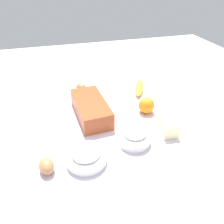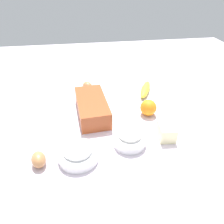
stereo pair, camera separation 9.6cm
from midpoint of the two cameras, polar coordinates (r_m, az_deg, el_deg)
name	(u,v)px [view 2 (the right image)]	position (r m, az deg, el deg)	size (l,w,h in m)	color
ground_plane	(112,121)	(0.99, 2.78, -2.49)	(2.40, 2.40, 0.02)	silver
loaf_pan	(92,107)	(0.99, -2.59, 1.35)	(0.29, 0.15, 0.08)	#9E4723
flour_bowl	(130,138)	(0.84, 8.00, -6.91)	(0.13, 0.13, 0.07)	white
sugar_bowl	(78,153)	(0.78, -5.44, -10.92)	(0.14, 0.14, 0.06)	white
banana	(145,89)	(1.21, 11.10, 5.87)	(0.19, 0.04, 0.04)	yellow
orange_fruit	(148,108)	(1.02, 12.29, 1.04)	(0.08, 0.08, 0.08)	orange
butter_block	(166,131)	(0.91, 17.16, -4.98)	(0.09, 0.06, 0.06)	#F4EDB2
egg_near_butter	(87,86)	(1.21, -4.28, 6.81)	(0.05, 0.05, 0.06)	#AF7647
egg_beside_bowl	(39,159)	(0.79, -15.54, -12.16)	(0.05, 0.05, 0.07)	#B27949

